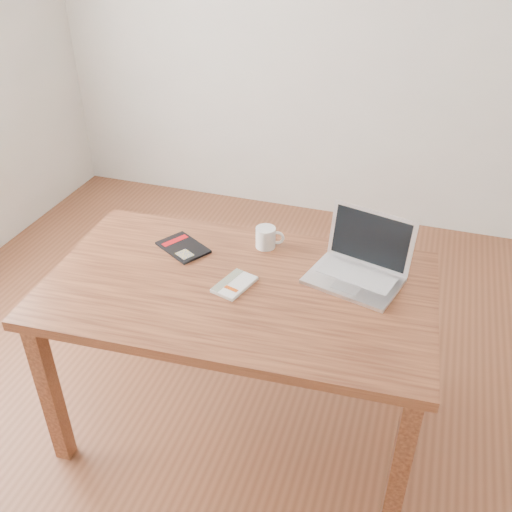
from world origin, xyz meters
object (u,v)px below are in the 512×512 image
(desk, at_px, (239,303))
(laptop, at_px, (360,265))
(white_guidebook, at_px, (234,285))
(black_guidebook, at_px, (183,247))
(coffee_mug, at_px, (266,237))

(desk, distance_m, laptop, 0.48)
(white_guidebook, relative_size, laptop, 0.48)
(desk, distance_m, black_guidebook, 0.36)
(desk, relative_size, white_guidebook, 7.91)
(white_guidebook, bearing_deg, coffee_mug, 100.56)
(laptop, relative_size, coffee_mug, 3.35)
(desk, height_order, laptop, laptop)
(coffee_mug, bearing_deg, laptop, -27.74)
(desk, height_order, coffee_mug, coffee_mug)
(laptop, bearing_deg, desk, -140.02)
(white_guidebook, distance_m, coffee_mug, 0.30)
(white_guidebook, xyz_separation_m, black_guidebook, (-0.29, 0.18, -0.00))
(white_guidebook, height_order, laptop, laptop)
(black_guidebook, height_order, laptop, laptop)
(white_guidebook, bearing_deg, laptop, 42.42)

